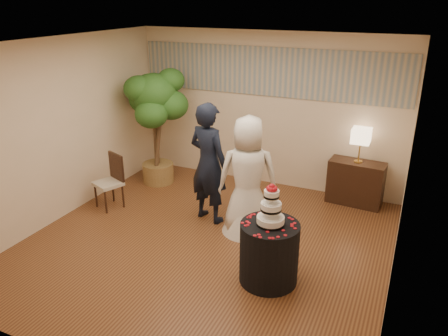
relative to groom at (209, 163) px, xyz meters
The scene contains 15 objects.
floor 1.22m from the groom, 67.11° to the right, with size 5.00×5.00×0.00m, color brown.
ceiling 2.00m from the groom, 67.11° to the right, with size 5.00×5.00×0.00m, color white.
wall_back 1.87m from the groom, 80.54° to the left, with size 5.00×0.06×2.80m, color beige.
wall_front 3.25m from the groom, 84.68° to the right, with size 5.00×0.06×2.80m, color beige.
wall_left 2.36m from the groom, 162.18° to the right, with size 0.06×5.00×2.80m, color beige.
wall_right 2.92m from the groom, 14.19° to the right, with size 0.06×5.00×2.80m, color beige.
mural_border 2.13m from the groom, 80.43° to the left, with size 4.90×0.02×0.85m, color #9B9B91.
groom is the anchor object (origin of this frame).
bride 0.70m from the groom, ahead, with size 0.88×0.76×1.80m, color white.
cake_table 1.90m from the groom, 39.74° to the right, with size 0.73×0.73×0.79m, color black.
wedding_cake 1.82m from the groom, 39.74° to the right, with size 0.34×0.34×0.53m, color white, non-canonical shape.
console 2.61m from the groom, 37.33° to the left, with size 0.91×0.40×0.76m, color black.
table_lamp 2.54m from the groom, 37.33° to the left, with size 0.30×0.30×0.58m, color beige, non-canonical shape.
ficus_tree 1.81m from the groom, 148.92° to the left, with size 1.04×1.04×2.19m, color #2A5D1F, non-canonical shape.
side_chair 1.81m from the groom, 169.10° to the right, with size 0.42×0.44×0.92m, color black, non-canonical shape.
Camera 1 is at (2.50, -4.88, 3.35)m, focal length 35.00 mm.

